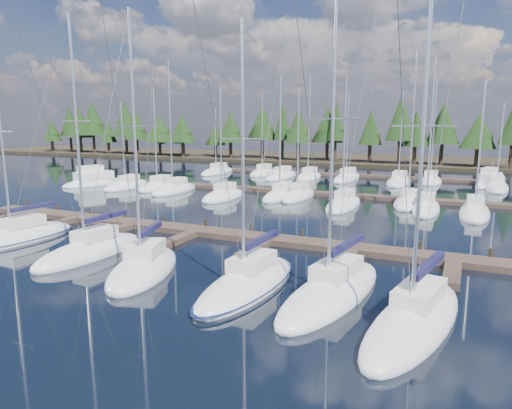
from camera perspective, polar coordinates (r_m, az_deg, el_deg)
The scene contains 14 objects.
ground at distance 45.75m, azimuth 0.84°, elevation -0.36°, with size 260.00×260.00×0.00m, color black.
far_shore at distance 103.05m, azimuth 14.59°, elevation 5.39°, with size 220.00×30.00×0.60m, color #2D2619.
main_dock at distance 34.79m, azimuth -7.67°, elevation -3.50°, with size 44.00×6.13×0.90m.
back_docks at distance 63.90m, azimuth 8.00°, elevation 2.75°, with size 50.00×21.80×0.40m.
front_sailboat_1 at distance 37.06m, azimuth -27.63°, elevation -3.63°, with size 3.64×9.53×14.16m.
front_sailboat_2 at distance 31.20m, azimuth -19.93°, elevation -5.45°, with size 2.93×8.76×15.41m.
front_sailboat_3 at distance 26.73m, azimuth -13.86°, elevation -7.74°, with size 5.20×8.25×14.90m.
front_sailboat_4 at distance 23.68m, azimuth -0.98°, elevation -9.83°, with size 3.35×9.45×13.87m.
front_sailboat_5 at distance 22.94m, azimuth 9.54°, elevation -10.63°, with size 4.25×10.42×15.57m.
front_sailboat_6 at distance 20.68m, azimuth 19.22°, elevation -13.47°, with size 4.50×10.25×15.03m.
back_sailboat_rows at distance 59.65m, azimuth 7.00°, elevation 2.31°, with size 46.14×32.37×16.45m.
motor_yacht_left at distance 65.75m, azimuth -19.59°, elevation 2.72°, with size 5.68×9.30×4.41m.
motor_yacht_right at distance 68.53m, azimuth 27.14°, elevation 2.44°, with size 4.89×8.69×4.12m.
tree_line at distance 93.38m, azimuth 12.91°, elevation 9.40°, with size 183.93×11.96×13.36m.
Camera 1 is at (18.26, -11.10, 8.40)m, focal length 32.00 mm.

